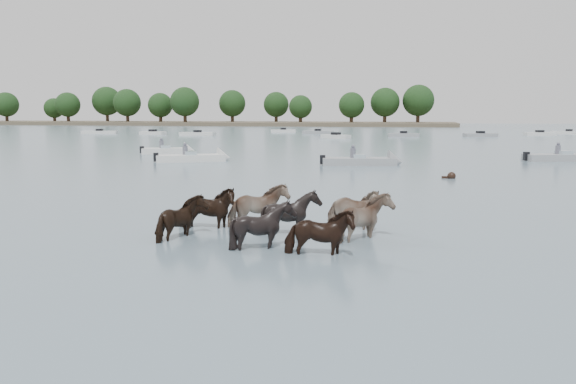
# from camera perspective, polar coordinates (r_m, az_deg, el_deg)

# --- Properties ---
(ground) EXTENTS (400.00, 400.00, 0.00)m
(ground) POSITION_cam_1_polar(r_m,az_deg,el_deg) (13.27, 3.18, -6.65)
(ground) COLOR slate
(ground) RESTS_ON ground
(shoreline) EXTENTS (160.00, 30.00, 1.00)m
(shoreline) POSITION_cam_1_polar(r_m,az_deg,el_deg) (178.02, -10.20, 6.83)
(shoreline) COLOR #4C4233
(shoreline) RESTS_ON ground
(pony_herd) EXTENTS (6.38, 4.55, 1.53)m
(pony_herd) POSITION_cam_1_polar(r_m,az_deg,el_deg) (15.47, -0.87, -2.75)
(pony_herd) COLOR black
(pony_herd) RESTS_ON ground
(swimming_pony) EXTENTS (0.72, 0.44, 0.44)m
(swimming_pony) POSITION_cam_1_polar(r_m,az_deg,el_deg) (30.62, 16.05, 1.51)
(swimming_pony) COLOR black
(swimming_pony) RESTS_ON ground
(motorboat_a) EXTENTS (5.35, 3.87, 1.92)m
(motorboat_a) POSITION_cam_1_polar(r_m,az_deg,el_deg) (40.65, -8.72, 3.40)
(motorboat_a) COLOR silver
(motorboat_a) RESTS_ON ground
(motorboat_b) EXTENTS (5.48, 2.68, 1.92)m
(motorboat_b) POSITION_cam_1_polar(r_m,az_deg,el_deg) (37.57, 8.30, 3.05)
(motorboat_b) COLOR gray
(motorboat_b) RESTS_ON ground
(motorboat_c) EXTENTS (6.18, 3.36, 1.92)m
(motorboat_c) POSITION_cam_1_polar(r_m,az_deg,el_deg) (45.61, 26.86, 3.12)
(motorboat_c) COLOR gray
(motorboat_c) RESTS_ON ground
(motorboat_f) EXTENTS (4.66, 3.25, 1.92)m
(motorboat_f) POSITION_cam_1_polar(r_m,az_deg,el_deg) (49.00, -11.37, 4.09)
(motorboat_f) COLOR silver
(motorboat_f) RESTS_ON ground
(distant_flotilla) EXTENTS (105.39, 27.92, 0.93)m
(distant_flotilla) POSITION_cam_1_polar(r_m,az_deg,el_deg) (90.16, 12.49, 5.73)
(distant_flotilla) COLOR silver
(distant_flotilla) RESTS_ON ground
(treeline) EXTENTS (145.86, 21.28, 12.05)m
(treeline) POSITION_cam_1_polar(r_m,az_deg,el_deg) (176.70, -10.31, 8.76)
(treeline) COLOR #382619
(treeline) RESTS_ON ground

